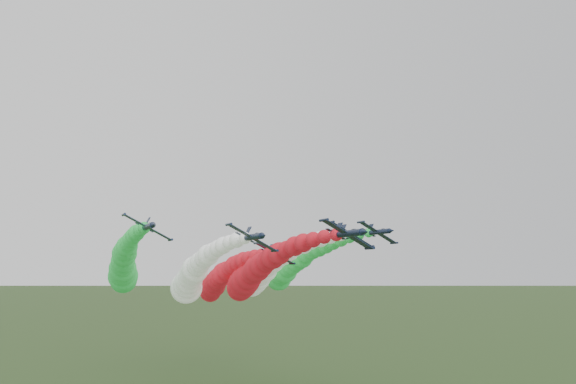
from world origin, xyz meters
name	(u,v)px	position (x,y,z in m)	size (l,w,h in m)	color
jet_lead	(254,274)	(-0.10, 28.70, 30.55)	(12.98, 68.43, 14.90)	#111B34
jet_inner_left	(193,276)	(-10.18, 41.16, 29.99)	(13.72, 69.17, 15.64)	#111B34
jet_inner_right	(264,272)	(7.09, 40.47, 31.05)	(13.30, 68.74, 15.22)	#111B34
jet_outer_left	(124,267)	(-24.11, 50.87, 32.19)	(13.21, 68.65, 15.13)	#111B34
jet_outer_right	(293,266)	(19.65, 50.48, 32.43)	(13.52, 68.97, 15.45)	#111B34
jet_trail	(219,280)	(1.72, 58.15, 28.78)	(12.87, 68.32, 14.80)	#111B34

